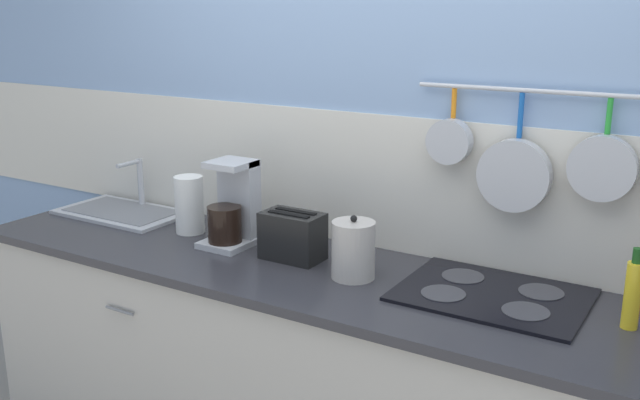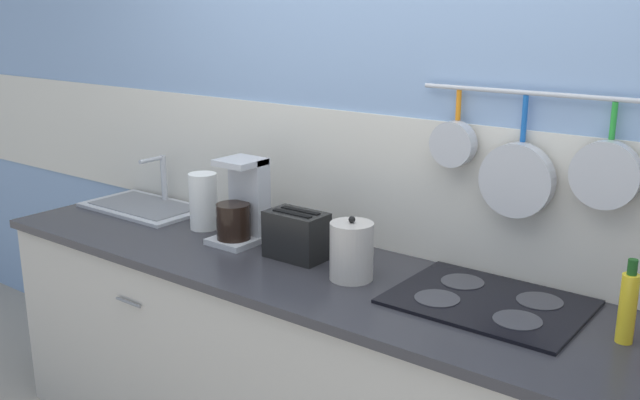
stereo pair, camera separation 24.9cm
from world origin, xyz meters
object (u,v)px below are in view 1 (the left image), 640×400
at_px(paper_towel_roll, 189,205).
at_px(coffee_maker, 233,210).
at_px(toaster, 293,236).
at_px(bottle_olive_oil, 633,293).
at_px(kettle, 353,250).

relative_size(paper_towel_roll, coffee_maker, 0.71).
xyz_separation_m(toaster, bottle_olive_oil, (1.18, 0.02, 0.02)).
bearing_deg(coffee_maker, bottle_olive_oil, -0.26).
bearing_deg(kettle, coffee_maker, 172.41).
xyz_separation_m(paper_towel_roll, toaster, (0.55, -0.05, -0.03)).
height_order(paper_towel_roll, toaster, paper_towel_roll).
relative_size(paper_towel_roll, bottle_olive_oil, 0.97).
xyz_separation_m(coffee_maker, bottle_olive_oil, (1.48, -0.01, -0.03)).
distance_m(paper_towel_roll, bottle_olive_oil, 1.73).
bearing_deg(kettle, toaster, 170.05).
bearing_deg(paper_towel_roll, kettle, -6.66).
height_order(coffee_maker, kettle, coffee_maker).
bearing_deg(kettle, bottle_olive_oil, 4.58).
relative_size(toaster, bottle_olive_oil, 0.98).
distance_m(coffee_maker, kettle, 0.60).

